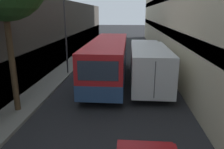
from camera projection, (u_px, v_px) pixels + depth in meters
name	position (u px, v px, depth m)	size (l,w,h in m)	color
ground_plane	(115.00, 77.00, 16.83)	(150.00, 150.00, 0.00)	#232326
sidewalk_left	(59.00, 75.00, 17.14)	(1.70, 60.00, 0.15)	gray
building_left_shopfront	(31.00, 41.00, 16.56)	(2.40, 60.00, 6.04)	#423D38
bus	(108.00, 59.00, 15.94)	(2.48, 10.99, 2.89)	red
box_truck	(148.00, 62.00, 15.14)	(2.30, 8.94, 2.67)	silver
street_lamp	(64.00, 12.00, 16.32)	(0.36, 0.80, 6.72)	#38383D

